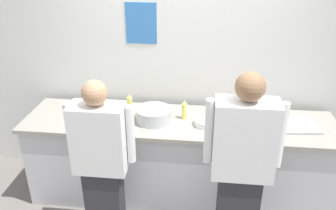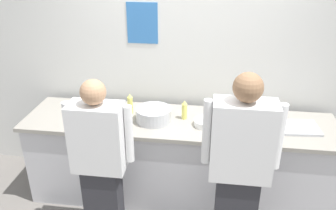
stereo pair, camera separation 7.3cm
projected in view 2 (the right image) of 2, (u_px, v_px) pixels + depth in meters
The scene contains 15 objects.
wall_back at pixel (185, 65), 3.72m from camera, with size 4.87×0.11×2.63m.
prep_counter at pixel (179, 159), 3.64m from camera, with size 3.10×0.74×0.91m.
chef_near_left at pixel (100, 161), 2.96m from camera, with size 0.58×0.24×1.57m.
chef_center at pixel (240, 167), 2.76m from camera, with size 0.62×0.24×1.70m.
plate_stack_front at pixel (86, 115), 3.45m from camera, with size 0.24×0.24×0.10m.
plate_stack_rear at pixel (206, 123), 3.35m from camera, with size 0.23×0.23×0.06m.
mixing_bowl_steel at pixel (154, 115), 3.42m from camera, with size 0.35×0.35×0.13m, color #B7BABF.
sheet_tray at pixel (291, 127), 3.30m from camera, with size 0.50×0.30×0.02m, color #B7BABF.
squeeze_bottle_primary at pixel (238, 120), 3.26m from camera, with size 0.06×0.06×0.21m.
squeeze_bottle_secondary at pixel (184, 110), 3.45m from camera, with size 0.05×0.05×0.20m.
squeeze_bottle_spare at pixel (130, 104), 3.55m from camera, with size 0.06×0.06×0.21m.
ramekin_yellow_sauce at pixel (244, 119), 3.44m from camera, with size 0.09×0.09×0.04m.
ramekin_green_sauce at pixel (226, 129), 3.26m from camera, with size 0.11×0.11×0.04m.
ramekin_orange_sauce at pixel (114, 105), 3.71m from camera, with size 0.10×0.10×0.04m.
ramekin_red_sauce at pixel (230, 121), 3.40m from camera, with size 0.08×0.08×0.04m.
Camera 2 is at (0.30, -2.64, 2.53)m, focal length 37.21 mm.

